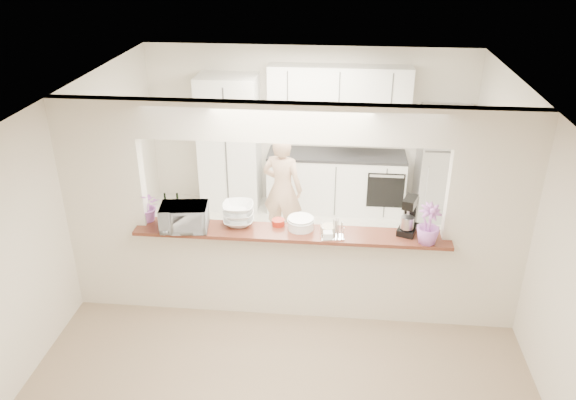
# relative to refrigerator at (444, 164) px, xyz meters

# --- Properties ---
(floor) EXTENTS (6.00, 6.00, 0.00)m
(floor) POSITION_rel_refrigerator_xyz_m (-2.05, -2.65, -0.85)
(floor) COLOR tan
(floor) RESTS_ON ground
(tile_overlay) EXTENTS (5.00, 2.90, 0.01)m
(tile_overlay) POSITION_rel_refrigerator_xyz_m (-2.05, -1.10, -0.84)
(tile_overlay) COLOR silver
(tile_overlay) RESTS_ON floor
(partition) EXTENTS (5.00, 0.15, 2.50)m
(partition) POSITION_rel_refrigerator_xyz_m (-2.05, -2.65, 0.63)
(partition) COLOR silver
(partition) RESTS_ON floor
(bar_counter) EXTENTS (3.40, 0.38, 1.09)m
(bar_counter) POSITION_rel_refrigerator_xyz_m (-2.05, -2.65, -0.27)
(bar_counter) COLOR silver
(bar_counter) RESTS_ON floor
(kitchen_cabinets) EXTENTS (3.15, 0.62, 2.25)m
(kitchen_cabinets) POSITION_rel_refrigerator_xyz_m (-2.24, 0.07, 0.12)
(kitchen_cabinets) COLOR white
(kitchen_cabinets) RESTS_ON floor
(refrigerator) EXTENTS (0.75, 0.70, 1.70)m
(refrigerator) POSITION_rel_refrigerator_xyz_m (0.00, 0.00, 0.00)
(refrigerator) COLOR #B9B8BE
(refrigerator) RESTS_ON floor
(flower_left) EXTENTS (0.32, 0.28, 0.36)m
(flower_left) POSITION_rel_refrigerator_xyz_m (-3.65, -2.60, 0.42)
(flower_left) COLOR #E579D1
(flower_left) RESTS_ON bar_counter
(wine_bottle_a) EXTENTS (0.07, 0.07, 0.34)m
(wine_bottle_a) POSITION_rel_refrigerator_xyz_m (-3.45, -2.58, 0.37)
(wine_bottle_a) COLOR black
(wine_bottle_a) RESTS_ON bar_counter
(wine_bottle_b) EXTENTS (0.07, 0.07, 0.34)m
(wine_bottle_b) POSITION_rel_refrigerator_xyz_m (-3.31, -2.58, 0.37)
(wine_bottle_b) COLOR black
(wine_bottle_b) RESTS_ON bar_counter
(toaster_oven) EXTENTS (0.54, 0.40, 0.28)m
(toaster_oven) POSITION_rel_refrigerator_xyz_m (-3.20, -2.75, 0.38)
(toaster_oven) COLOR silver
(toaster_oven) RESTS_ON bar_counter
(serving_bowls) EXTENTS (0.37, 0.37, 0.25)m
(serving_bowls) POSITION_rel_refrigerator_xyz_m (-2.64, -2.60, 0.36)
(serving_bowls) COLOR white
(serving_bowls) RESTS_ON bar_counter
(plate_stack_a) EXTENTS (0.28, 0.28, 0.13)m
(plate_stack_a) POSITION_rel_refrigerator_xyz_m (-1.95, -2.62, 0.30)
(plate_stack_a) COLOR white
(plate_stack_a) RESTS_ON bar_counter
(plate_stack_b) EXTENTS (0.30, 0.30, 0.10)m
(plate_stack_b) POSITION_rel_refrigerator_xyz_m (-1.95, -2.62, 0.29)
(plate_stack_b) COLOR white
(plate_stack_b) RESTS_ON bar_counter
(red_bowl) EXTENTS (0.14, 0.14, 0.07)m
(red_bowl) POSITION_rel_refrigerator_xyz_m (-2.20, -2.57, 0.27)
(red_bowl) COLOR maroon
(red_bowl) RESTS_ON bar_counter
(tan_bowl) EXTENTS (0.17, 0.17, 0.08)m
(tan_bowl) POSITION_rel_refrigerator_xyz_m (-1.65, -2.68, 0.28)
(tan_bowl) COLOR tan
(tan_bowl) RESTS_ON bar_counter
(utensil_caddy) EXTENTS (0.25, 0.17, 0.22)m
(utensil_caddy) POSITION_rel_refrigerator_xyz_m (-1.60, -2.80, 0.33)
(utensil_caddy) COLOR silver
(utensil_caddy) RESTS_ON bar_counter
(stand_mixer) EXTENTS (0.26, 0.32, 0.42)m
(stand_mixer) POSITION_rel_refrigerator_xyz_m (-0.80, -2.59, 0.43)
(stand_mixer) COLOR black
(stand_mixer) RESTS_ON bar_counter
(flower_right) EXTENTS (0.31, 0.31, 0.43)m
(flower_right) POSITION_rel_refrigerator_xyz_m (-0.62, -2.80, 0.46)
(flower_right) COLOR #B567C0
(flower_right) RESTS_ON bar_counter
(person) EXTENTS (0.65, 0.51, 1.57)m
(person) POSITION_rel_refrigerator_xyz_m (-2.32, -0.99, -0.06)
(person) COLOR #D8AD8C
(person) RESTS_ON floor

